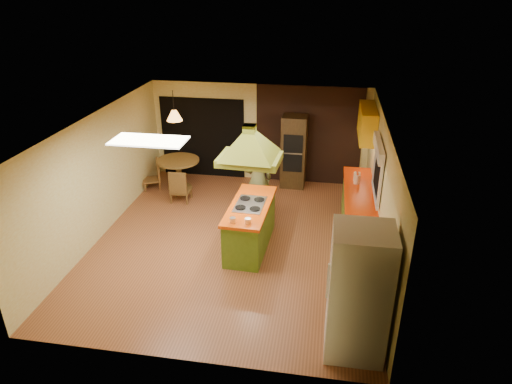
% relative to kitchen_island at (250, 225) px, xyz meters
% --- Properties ---
extents(ground, '(6.50, 6.50, 0.00)m').
position_rel_kitchen_island_xyz_m(ground, '(-0.35, 0.14, -0.47)').
color(ground, brown).
rests_on(ground, ground).
extents(room_walls, '(5.50, 6.50, 6.50)m').
position_rel_kitchen_island_xyz_m(room_walls, '(-0.35, 0.14, 0.78)').
color(room_walls, beige).
rests_on(room_walls, ground).
extents(ceiling_plane, '(6.50, 6.50, 0.00)m').
position_rel_kitchen_island_xyz_m(ceiling_plane, '(-0.35, 0.14, 2.03)').
color(ceiling_plane, silver).
rests_on(ceiling_plane, room_walls).
extents(brick_panel, '(2.64, 0.03, 2.50)m').
position_rel_kitchen_island_xyz_m(brick_panel, '(0.90, 3.37, 0.78)').
color(brick_panel, '#381E14').
rests_on(brick_panel, ground).
extents(nook_opening, '(2.20, 0.03, 2.10)m').
position_rel_kitchen_island_xyz_m(nook_opening, '(-1.85, 3.37, 0.58)').
color(nook_opening, black).
rests_on(nook_opening, ground).
extents(right_counter, '(0.62, 3.05, 0.92)m').
position_rel_kitchen_island_xyz_m(right_counter, '(2.10, 0.74, -0.01)').
color(right_counter, olive).
rests_on(right_counter, ground).
extents(upper_cabinets, '(0.34, 1.40, 0.70)m').
position_rel_kitchen_island_xyz_m(upper_cabinets, '(2.22, 2.34, 1.48)').
color(upper_cabinets, yellow).
rests_on(upper_cabinets, room_walls).
extents(window_right, '(0.12, 1.35, 1.06)m').
position_rel_kitchen_island_xyz_m(window_right, '(2.34, 0.54, 1.30)').
color(window_right, black).
rests_on(window_right, room_walls).
extents(fluor_panel, '(1.20, 0.60, 0.03)m').
position_rel_kitchen_island_xyz_m(fluor_panel, '(-1.45, -1.06, 2.02)').
color(fluor_panel, white).
rests_on(fluor_panel, ceiling_plane).
extents(kitchen_island, '(0.82, 1.87, 0.94)m').
position_rel_kitchen_island_xyz_m(kitchen_island, '(0.00, 0.00, 0.00)').
color(kitchen_island, '#598220').
rests_on(kitchen_island, ground).
extents(range_hood, '(1.16, 0.87, 0.80)m').
position_rel_kitchen_island_xyz_m(range_hood, '(0.00, 0.00, 1.78)').
color(range_hood, olive).
rests_on(range_hood, ceiling_plane).
extents(man, '(0.77, 0.66, 1.78)m').
position_rel_kitchen_island_xyz_m(man, '(-0.05, 1.27, 0.42)').
color(man, brown).
rests_on(man, ground).
extents(refrigerator, '(0.81, 0.77, 1.97)m').
position_rel_kitchen_island_xyz_m(refrigerator, '(1.93, -2.49, 0.52)').
color(refrigerator, silver).
rests_on(refrigerator, ground).
extents(wall_oven, '(0.62, 0.62, 1.83)m').
position_rel_kitchen_island_xyz_m(wall_oven, '(0.57, 3.09, 0.45)').
color(wall_oven, '#402C14').
rests_on(wall_oven, ground).
extents(dining_table, '(1.05, 1.05, 0.79)m').
position_rel_kitchen_island_xyz_m(dining_table, '(-2.23, 2.40, 0.09)').
color(dining_table, brown).
rests_on(dining_table, ground).
extents(chair_left, '(0.56, 0.56, 0.76)m').
position_rel_kitchen_island_xyz_m(chair_left, '(-2.93, 2.30, -0.09)').
color(chair_left, brown).
rests_on(chair_left, ground).
extents(chair_near, '(0.45, 0.45, 0.81)m').
position_rel_kitchen_island_xyz_m(chair_near, '(-1.98, 1.75, -0.06)').
color(chair_near, brown).
rests_on(chair_near, ground).
extents(pendant_lamp, '(0.49, 0.49, 0.24)m').
position_rel_kitchen_island_xyz_m(pendant_lamp, '(-2.23, 2.40, 1.43)').
color(pendant_lamp, '#FF9E3F').
rests_on(pendant_lamp, ceiling_plane).
extents(canister_large, '(0.14, 0.14, 0.20)m').
position_rel_kitchen_island_xyz_m(canister_large, '(2.05, 1.34, 0.55)').
color(canister_large, '#F1E0C2').
rests_on(canister_large, right_counter).
extents(canister_medium, '(0.18, 0.18, 0.19)m').
position_rel_kitchen_island_xyz_m(canister_medium, '(2.05, 1.48, 0.55)').
color(canister_medium, '#FAEDC9').
rests_on(canister_medium, right_counter).
extents(canister_small, '(0.13, 0.13, 0.14)m').
position_rel_kitchen_island_xyz_m(canister_small, '(2.05, 1.47, 0.52)').
color(canister_small, beige).
rests_on(canister_small, right_counter).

